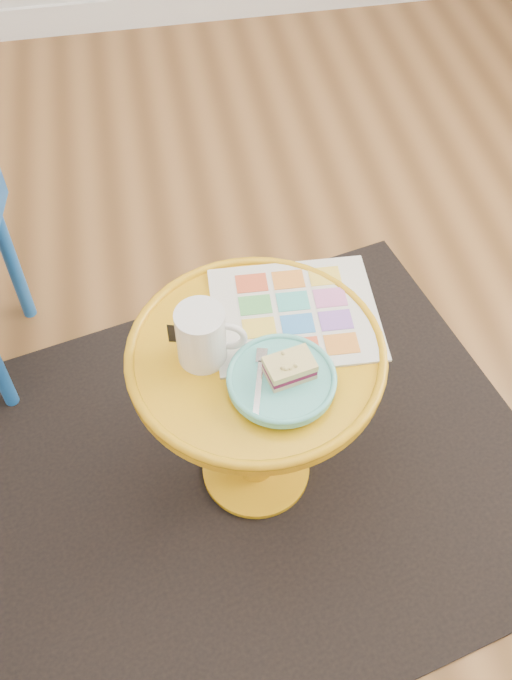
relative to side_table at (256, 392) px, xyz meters
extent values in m
plane|color=brown|center=(-0.41, 0.02, -0.33)|extent=(4.00, 4.00, 0.00)
cube|color=white|center=(-0.41, 2.01, -0.27)|extent=(4.00, 0.02, 0.12)
cube|color=black|center=(0.00, 0.00, -0.33)|extent=(1.51, 1.36, 0.01)
cylinder|color=orange|center=(0.00, 0.00, -0.32)|extent=(0.25, 0.25, 0.02)
cylinder|color=orange|center=(0.00, 0.00, -0.10)|extent=(0.08, 0.08, 0.42)
cylinder|color=orange|center=(0.00, 0.00, 0.12)|extent=(0.49, 0.49, 0.02)
cylinder|color=#1B5BB1|center=(-0.52, 0.59, -0.14)|extent=(0.03, 0.03, 0.38)
cube|color=silver|center=(0.09, 0.08, 0.13)|extent=(0.33, 0.29, 0.01)
cylinder|color=white|center=(-0.10, 0.01, 0.19)|extent=(0.09, 0.09, 0.12)
torus|color=white|center=(-0.05, 0.00, 0.20)|extent=(0.07, 0.03, 0.07)
cylinder|color=#D1B78C|center=(-0.10, 0.01, 0.24)|extent=(0.08, 0.08, 0.01)
cylinder|color=#5DC6BB|center=(0.03, -0.08, 0.14)|extent=(0.08, 0.08, 0.01)
cylinder|color=#5DC6BB|center=(0.03, -0.08, 0.15)|extent=(0.20, 0.20, 0.02)
cube|color=#D3BC8C|center=(0.05, -0.08, 0.16)|extent=(0.09, 0.07, 0.01)
cube|color=maroon|center=(0.05, -0.08, 0.18)|extent=(0.09, 0.07, 0.01)
cube|color=#EADB8C|center=(0.05, -0.08, 0.19)|extent=(0.09, 0.07, 0.01)
cube|color=silver|center=(-0.01, -0.10, 0.16)|extent=(0.04, 0.11, 0.00)
cube|color=silver|center=(0.00, -0.03, 0.16)|extent=(0.03, 0.04, 0.00)
camera|label=1|loc=(-0.15, -0.84, 1.26)|focal=40.00mm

